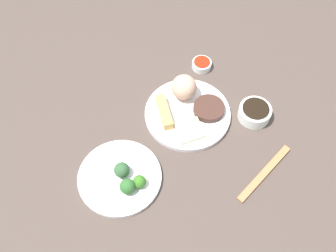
# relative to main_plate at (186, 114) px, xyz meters

# --- Properties ---
(tabletop) EXTENTS (2.20, 2.20, 0.02)m
(tabletop) POSITION_rel_main_plate_xyz_m (-0.00, 0.00, -0.02)
(tabletop) COLOR #493D35
(tabletop) RESTS_ON ground
(main_plate) EXTENTS (0.27, 0.27, 0.02)m
(main_plate) POSITION_rel_main_plate_xyz_m (0.00, 0.00, 0.00)
(main_plate) COLOR white
(main_plate) RESTS_ON tabletop
(rice_scoop) EXTENTS (0.08, 0.08, 0.08)m
(rice_scoop) POSITION_rel_main_plate_xyz_m (-0.03, -0.06, 0.05)
(rice_scoop) COLOR tan
(rice_scoop) RESTS_ON main_plate
(spring_roll) EXTENTS (0.06, 0.12, 0.03)m
(spring_roll) POSITION_rel_main_plate_xyz_m (0.06, -0.03, 0.02)
(spring_roll) COLOR tan
(spring_roll) RESTS_ON main_plate
(crab_rangoon_wonton) EXTENTS (0.09, 0.08, 0.01)m
(crab_rangoon_wonton) POSITION_rel_main_plate_xyz_m (0.03, 0.06, 0.01)
(crab_rangoon_wonton) COLOR beige
(crab_rangoon_wonton) RESTS_ON main_plate
(stir_fry_heap) EXTENTS (0.10, 0.10, 0.02)m
(stir_fry_heap) POSITION_rel_main_plate_xyz_m (-0.06, 0.03, 0.02)
(stir_fry_heap) COLOR #432820
(stir_fry_heap) RESTS_ON main_plate
(broccoli_plate) EXTENTS (0.24, 0.24, 0.01)m
(broccoli_plate) POSITION_rel_main_plate_xyz_m (0.28, 0.09, -0.00)
(broccoli_plate) COLOR white
(broccoli_plate) RESTS_ON tabletop
(broccoli_floret_0) EXTENTS (0.04, 0.04, 0.04)m
(broccoli_floret_0) POSITION_rel_main_plate_xyz_m (0.26, 0.09, 0.03)
(broccoli_floret_0) COLOR #315832
(broccoli_floret_0) RESTS_ON broccoli_plate
(broccoli_floret_1) EXTENTS (0.04, 0.04, 0.04)m
(broccoli_floret_1) POSITION_rel_main_plate_xyz_m (0.27, 0.14, 0.03)
(broccoli_floret_1) COLOR #2F622B
(broccoli_floret_1) RESTS_ON broccoli_plate
(broccoli_floret_2) EXTENTS (0.04, 0.04, 0.04)m
(broccoli_floret_2) POSITION_rel_main_plate_xyz_m (0.24, 0.14, 0.02)
(broccoli_floret_2) COLOR #377122
(broccoli_floret_2) RESTS_ON broccoli_plate
(soy_sauce_bowl) EXTENTS (0.10, 0.10, 0.04)m
(soy_sauce_bowl) POSITION_rel_main_plate_xyz_m (-0.18, 0.11, 0.01)
(soy_sauce_bowl) COLOR white
(soy_sauce_bowl) RESTS_ON tabletop
(soy_sauce_bowl_liquid) EXTENTS (0.08, 0.08, 0.00)m
(soy_sauce_bowl_liquid) POSITION_rel_main_plate_xyz_m (-0.18, 0.11, 0.04)
(soy_sauce_bowl_liquid) COLOR black
(soy_sauce_bowl_liquid) RESTS_ON soy_sauce_bowl
(sauce_ramekin_sweet_and_sour) EXTENTS (0.07, 0.07, 0.02)m
(sauce_ramekin_sweet_and_sour) POSITION_rel_main_plate_xyz_m (-0.15, -0.15, 0.00)
(sauce_ramekin_sweet_and_sour) COLOR white
(sauce_ramekin_sweet_and_sour) RESTS_ON tabletop
(sauce_ramekin_sweet_and_sour_liquid) EXTENTS (0.05, 0.05, 0.00)m
(sauce_ramekin_sweet_and_sour_liquid) POSITION_rel_main_plate_xyz_m (-0.15, -0.15, 0.02)
(sauce_ramekin_sweet_and_sour_liquid) COLOR red
(sauce_ramekin_sweet_and_sour_liquid) RESTS_ON sauce_ramekin_sweet_and_sour
(chopsticks_pair) EXTENTS (0.23, 0.09, 0.01)m
(chopsticks_pair) POSITION_rel_main_plate_xyz_m (-0.09, 0.28, -0.00)
(chopsticks_pair) COLOR #AF7044
(chopsticks_pair) RESTS_ON tabletop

